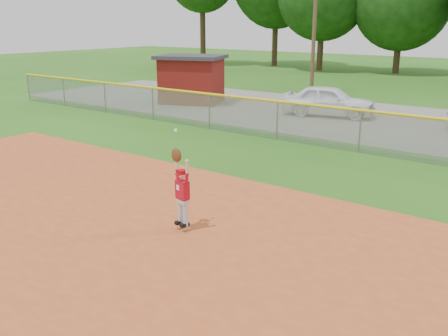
{
  "coord_description": "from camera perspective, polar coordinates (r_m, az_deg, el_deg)",
  "views": [
    {
      "loc": [
        6.34,
        -6.43,
        4.47
      ],
      "look_at": [
        -0.44,
        2.67,
        1.1
      ],
      "focal_mm": 40.0,
      "sensor_mm": 36.0,
      "label": 1
    }
  ],
  "objects": [
    {
      "name": "ground",
      "position": [
        10.07,
        -7.21,
        -9.94
      ],
      "size": [
        120.0,
        120.0,
        0.0
      ],
      "primitive_type": "plane",
      "color": "#295F15",
      "rests_on": "ground"
    },
    {
      "name": "clay_infield",
      "position": [
        8.47,
        -21.97,
        -16.49
      ],
      "size": [
        24.0,
        16.0,
        0.04
      ],
      "primitive_type": "cube",
      "color": "#B34B20",
      "rests_on": "ground"
    },
    {
      "name": "parking_strip",
      "position": [
        23.73,
        20.57,
        4.66
      ],
      "size": [
        44.0,
        10.0,
        0.03
      ],
      "primitive_type": "cube",
      "color": "slate",
      "rests_on": "ground"
    },
    {
      "name": "car_white_a",
      "position": [
        24.64,
        11.9,
        7.54
      ],
      "size": [
        4.63,
        2.78,
        1.48
      ],
      "primitive_type": "imported",
      "rotation": [
        0.0,
        0.0,
        1.83
      ],
      "color": "white",
      "rests_on": "parking_strip"
    },
    {
      "name": "utility_shed",
      "position": [
        28.13,
        -3.73,
        10.13
      ],
      "size": [
        4.25,
        3.79,
        2.64
      ],
      "color": "#5F110D",
      "rests_on": "ground"
    },
    {
      "name": "outfield_fence",
      "position": [
        17.97,
        15.3,
        4.43
      ],
      "size": [
        40.06,
        0.1,
        1.55
      ],
      "color": "gray",
      "rests_on": "ground"
    },
    {
      "name": "ballplayer",
      "position": [
        10.78,
        -4.88,
        -2.3
      ],
      "size": [
        0.57,
        0.3,
        2.12
      ],
      "color": "silver",
      "rests_on": "ground"
    }
  ]
}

